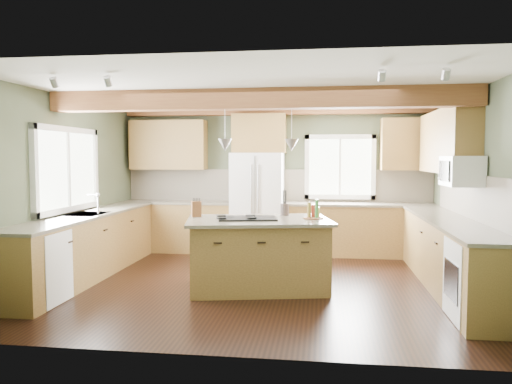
# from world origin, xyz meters

# --- Properties ---
(floor) EXTENTS (5.60, 5.60, 0.00)m
(floor) POSITION_xyz_m (0.00, 0.00, 0.00)
(floor) COLOR black
(floor) RESTS_ON ground
(ceiling) EXTENTS (5.60, 5.60, 0.00)m
(ceiling) POSITION_xyz_m (0.00, 0.00, 2.60)
(ceiling) COLOR silver
(ceiling) RESTS_ON wall_back
(wall_back) EXTENTS (5.60, 0.00, 5.60)m
(wall_back) POSITION_xyz_m (0.00, 2.50, 1.30)
(wall_back) COLOR #3D4632
(wall_back) RESTS_ON ground
(wall_left) EXTENTS (0.00, 5.00, 5.00)m
(wall_left) POSITION_xyz_m (-2.80, 0.00, 1.30)
(wall_left) COLOR #3D4632
(wall_left) RESTS_ON ground
(wall_right) EXTENTS (0.00, 5.00, 5.00)m
(wall_right) POSITION_xyz_m (2.80, 0.00, 1.30)
(wall_right) COLOR #3D4632
(wall_right) RESTS_ON ground
(ceiling_beam) EXTENTS (5.55, 0.26, 0.26)m
(ceiling_beam) POSITION_xyz_m (0.00, -0.22, 2.47)
(ceiling_beam) COLOR brown
(ceiling_beam) RESTS_ON ceiling
(soffit_trim) EXTENTS (5.55, 0.20, 0.10)m
(soffit_trim) POSITION_xyz_m (0.00, 2.40, 2.54)
(soffit_trim) COLOR brown
(soffit_trim) RESTS_ON ceiling
(backsplash_back) EXTENTS (5.58, 0.03, 0.58)m
(backsplash_back) POSITION_xyz_m (0.00, 2.48, 1.21)
(backsplash_back) COLOR brown
(backsplash_back) RESTS_ON wall_back
(backsplash_right) EXTENTS (0.03, 3.70, 0.58)m
(backsplash_right) POSITION_xyz_m (2.78, 0.05, 1.21)
(backsplash_right) COLOR brown
(backsplash_right) RESTS_ON wall_right
(base_cab_back_left) EXTENTS (2.02, 0.60, 0.88)m
(base_cab_back_left) POSITION_xyz_m (-1.79, 2.20, 0.44)
(base_cab_back_left) COLOR brown
(base_cab_back_left) RESTS_ON floor
(counter_back_left) EXTENTS (2.06, 0.64, 0.04)m
(counter_back_left) POSITION_xyz_m (-1.79, 2.20, 0.90)
(counter_back_left) COLOR #453E33
(counter_back_left) RESTS_ON base_cab_back_left
(base_cab_back_right) EXTENTS (2.62, 0.60, 0.88)m
(base_cab_back_right) POSITION_xyz_m (1.49, 2.20, 0.44)
(base_cab_back_right) COLOR brown
(base_cab_back_right) RESTS_ON floor
(counter_back_right) EXTENTS (2.66, 0.64, 0.04)m
(counter_back_right) POSITION_xyz_m (1.49, 2.20, 0.90)
(counter_back_right) COLOR #453E33
(counter_back_right) RESTS_ON base_cab_back_right
(base_cab_left) EXTENTS (0.60, 3.70, 0.88)m
(base_cab_left) POSITION_xyz_m (-2.50, 0.05, 0.44)
(base_cab_left) COLOR brown
(base_cab_left) RESTS_ON floor
(counter_left) EXTENTS (0.64, 3.74, 0.04)m
(counter_left) POSITION_xyz_m (-2.50, 0.05, 0.90)
(counter_left) COLOR #453E33
(counter_left) RESTS_ON base_cab_left
(base_cab_right) EXTENTS (0.60, 3.70, 0.88)m
(base_cab_right) POSITION_xyz_m (2.50, 0.05, 0.44)
(base_cab_right) COLOR brown
(base_cab_right) RESTS_ON floor
(counter_right) EXTENTS (0.64, 3.74, 0.04)m
(counter_right) POSITION_xyz_m (2.50, 0.05, 0.90)
(counter_right) COLOR #453E33
(counter_right) RESTS_ON base_cab_right
(upper_cab_back_left) EXTENTS (1.40, 0.35, 0.90)m
(upper_cab_back_left) POSITION_xyz_m (-1.99, 2.33, 1.95)
(upper_cab_back_left) COLOR brown
(upper_cab_back_left) RESTS_ON wall_back
(upper_cab_over_fridge) EXTENTS (0.96, 0.35, 0.70)m
(upper_cab_over_fridge) POSITION_xyz_m (-0.30, 2.33, 2.15)
(upper_cab_over_fridge) COLOR brown
(upper_cab_over_fridge) RESTS_ON wall_back
(upper_cab_right) EXTENTS (0.35, 2.20, 0.90)m
(upper_cab_right) POSITION_xyz_m (2.62, 0.90, 1.95)
(upper_cab_right) COLOR brown
(upper_cab_right) RESTS_ON wall_right
(upper_cab_back_corner) EXTENTS (0.90, 0.35, 0.90)m
(upper_cab_back_corner) POSITION_xyz_m (2.30, 2.33, 1.95)
(upper_cab_back_corner) COLOR brown
(upper_cab_back_corner) RESTS_ON wall_back
(window_left) EXTENTS (0.04, 1.60, 1.05)m
(window_left) POSITION_xyz_m (-2.78, 0.05, 1.55)
(window_left) COLOR white
(window_left) RESTS_ON wall_left
(window_back) EXTENTS (1.10, 0.04, 1.00)m
(window_back) POSITION_xyz_m (1.15, 2.48, 1.55)
(window_back) COLOR white
(window_back) RESTS_ON wall_back
(sink) EXTENTS (0.50, 0.65, 0.03)m
(sink) POSITION_xyz_m (-2.50, 0.05, 0.91)
(sink) COLOR #262628
(sink) RESTS_ON counter_left
(faucet) EXTENTS (0.02, 0.02, 0.28)m
(faucet) POSITION_xyz_m (-2.32, 0.05, 1.05)
(faucet) COLOR #B2B2B7
(faucet) RESTS_ON sink
(dishwasher) EXTENTS (0.60, 0.60, 0.84)m
(dishwasher) POSITION_xyz_m (-2.49, -1.25, 0.43)
(dishwasher) COLOR white
(dishwasher) RESTS_ON floor
(oven) EXTENTS (0.60, 0.72, 0.84)m
(oven) POSITION_xyz_m (2.49, -1.25, 0.43)
(oven) COLOR white
(oven) RESTS_ON floor
(microwave) EXTENTS (0.40, 0.70, 0.38)m
(microwave) POSITION_xyz_m (2.58, -0.05, 1.55)
(microwave) COLOR white
(microwave) RESTS_ON wall_right
(pendant_left) EXTENTS (0.18, 0.18, 0.16)m
(pendant_left) POSITION_xyz_m (-0.41, -0.31, 1.88)
(pendant_left) COLOR #B2B2B7
(pendant_left) RESTS_ON ceiling
(pendant_right) EXTENTS (0.18, 0.18, 0.16)m
(pendant_right) POSITION_xyz_m (0.44, -0.14, 1.88)
(pendant_right) COLOR #B2B2B7
(pendant_right) RESTS_ON ceiling
(refrigerator) EXTENTS (0.90, 0.74, 1.80)m
(refrigerator) POSITION_xyz_m (-0.30, 2.12, 0.90)
(refrigerator) COLOR white
(refrigerator) RESTS_ON floor
(island) EXTENTS (1.90, 1.38, 0.88)m
(island) POSITION_xyz_m (0.01, -0.22, 0.44)
(island) COLOR olive
(island) RESTS_ON floor
(island_top) EXTENTS (2.04, 1.51, 0.04)m
(island_top) POSITION_xyz_m (0.01, -0.22, 0.90)
(island_top) COLOR #453E33
(island_top) RESTS_ON island
(cooktop) EXTENTS (0.83, 0.64, 0.02)m
(cooktop) POSITION_xyz_m (-0.13, -0.25, 0.93)
(cooktop) COLOR black
(cooktop) RESTS_ON island_top
(knife_block) EXTENTS (0.15, 0.14, 0.21)m
(knife_block) POSITION_xyz_m (-0.85, -0.10, 1.03)
(knife_block) COLOR brown
(knife_block) RESTS_ON island_top
(utensil_crock) EXTENTS (0.12, 0.12, 0.16)m
(utensil_crock) POSITION_xyz_m (0.32, 0.24, 1.00)
(utensil_crock) COLOR #3B352F
(utensil_crock) RESTS_ON island_top
(bottle_tray) EXTENTS (0.31, 0.31, 0.24)m
(bottle_tray) POSITION_xyz_m (0.72, -0.10, 1.04)
(bottle_tray) COLOR brown
(bottle_tray) RESTS_ON island_top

